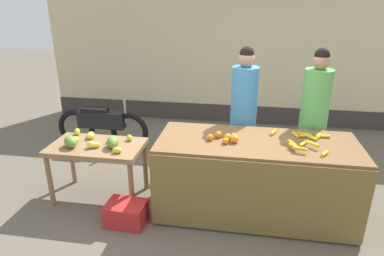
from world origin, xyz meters
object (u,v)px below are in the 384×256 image
object	(u,v)px
parked_motorcycle	(102,125)
vendor_woman_green_shirt	(313,122)
produce_sack	(174,160)
vendor_woman_blue_shirt	(243,118)
produce_crate	(126,213)

from	to	relation	value
parked_motorcycle	vendor_woman_green_shirt	bearing A→B (deg)	-13.85
produce_sack	vendor_woman_blue_shirt	bearing A→B (deg)	0.98
parked_motorcycle	produce_crate	size ratio (longest dim) A/B	3.64
vendor_woman_blue_shirt	produce_sack	world-z (taller)	vendor_woman_blue_shirt
produce_crate	produce_sack	bearing A→B (deg)	75.31
vendor_woman_green_shirt	produce_sack	bearing A→B (deg)	179.37
produce_crate	parked_motorcycle	bearing A→B (deg)	119.67
produce_sack	produce_crate	bearing A→B (deg)	-104.69
vendor_woman_blue_shirt	parked_motorcycle	xyz separation A→B (m)	(-2.35, 0.76, -0.54)
vendor_woman_green_shirt	produce_sack	world-z (taller)	vendor_woman_green_shirt
produce_crate	produce_sack	distance (m)	1.21
vendor_woman_blue_shirt	vendor_woman_green_shirt	bearing A→B (deg)	-2.35
produce_crate	produce_sack	world-z (taller)	produce_sack
produce_crate	produce_sack	xyz separation A→B (m)	(0.31, 1.17, 0.11)
vendor_woman_blue_shirt	vendor_woman_green_shirt	distance (m)	0.87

